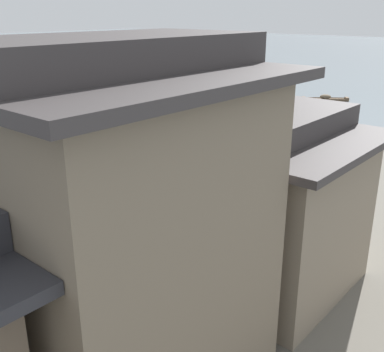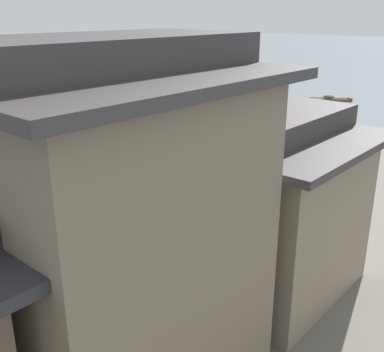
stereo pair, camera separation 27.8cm
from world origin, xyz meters
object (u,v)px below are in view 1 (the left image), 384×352
at_px(boat_moored_nearest, 317,160).
at_px(house_waterfront_tall, 264,201).
at_px(boat_moored_second, 74,275).
at_px(house_waterfront_second, 117,231).
at_px(boat_moored_third, 260,121).
at_px(boat_upstream_distant, 346,141).
at_px(boat_midriver_upstream, 325,99).
at_px(boat_moored_far, 233,133).

distance_m(boat_moored_nearest, house_waterfront_tall, 18.21).
distance_m(boat_moored_second, house_waterfront_second, 8.37).
bearing_deg(boat_moored_second, boat_moored_nearest, 89.20).
height_order(boat_moored_second, boat_moored_third, boat_moored_second).
bearing_deg(house_waterfront_second, boat_upstream_distant, 102.01).
bearing_deg(boat_upstream_distant, boat_moored_third, 168.30).
bearing_deg(boat_moored_third, house_waterfront_second, -63.34).
height_order(boat_moored_nearest, boat_upstream_distant, boat_upstream_distant).
relative_size(boat_moored_nearest, boat_midriver_upstream, 0.95).
distance_m(boat_moored_nearest, boat_moored_third, 12.18).
relative_size(boat_moored_second, house_waterfront_second, 0.49).
bearing_deg(boat_moored_far, boat_moored_nearest, -12.30).
xyz_separation_m(boat_upstream_distant, house_waterfront_second, (6.13, -28.84, 4.93)).
height_order(boat_moored_nearest, boat_moored_far, boat_moored_far).
bearing_deg(boat_moored_third, boat_moored_nearest, -38.03).
height_order(house_waterfront_second, house_waterfront_tall, house_waterfront_second).
bearing_deg(boat_moored_far, house_waterfront_tall, -51.85).
relative_size(boat_moored_nearest, boat_upstream_distant, 1.24).
bearing_deg(boat_upstream_distant, boat_moored_second, -90.02).
height_order(boat_moored_far, boat_midriver_upstream, boat_moored_far).
xyz_separation_m(boat_moored_far, boat_midriver_upstream, (-1.35, 20.71, -0.02)).
xyz_separation_m(boat_moored_second, house_waterfront_second, (6.14, -2.71, 4.99)).
xyz_separation_m(boat_upstream_distant, house_waterfront_tall, (6.22, -22.36, 3.64)).
bearing_deg(house_waterfront_tall, boat_moored_third, 122.61).
height_order(boat_moored_nearest, boat_moored_second, boat_moored_second).
xyz_separation_m(boat_moored_second, boat_upstream_distant, (0.01, 26.12, 0.06)).
xyz_separation_m(boat_moored_second, boat_moored_far, (-8.45, 22.46, 0.00)).
relative_size(boat_upstream_distant, house_waterfront_tall, 0.55).
xyz_separation_m(boat_moored_nearest, boat_moored_third, (-9.59, 7.50, 0.13)).
height_order(boat_moored_second, house_waterfront_tall, house_waterfront_tall).
xyz_separation_m(boat_moored_nearest, boat_moored_second, (-0.29, -20.55, 0.14)).
distance_m(boat_moored_third, boat_upstream_distant, 9.51).
xyz_separation_m(boat_moored_third, boat_moored_far, (0.86, -5.60, 0.01)).
height_order(boat_moored_nearest, boat_moored_third, boat_moored_third).
bearing_deg(house_waterfront_second, boat_moored_nearest, 104.13).
xyz_separation_m(boat_midriver_upstream, house_waterfront_tall, (16.03, -39.40, 3.71)).
height_order(boat_moored_far, house_waterfront_second, house_waterfront_second).
height_order(boat_midriver_upstream, boat_upstream_distant, boat_upstream_distant).
bearing_deg(boat_moored_nearest, boat_moored_third, 141.97).
bearing_deg(boat_upstream_distant, boat_midriver_upstream, 119.92).
relative_size(boat_moored_far, boat_upstream_distant, 1.36).
distance_m(boat_midriver_upstream, house_waterfront_tall, 42.70).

